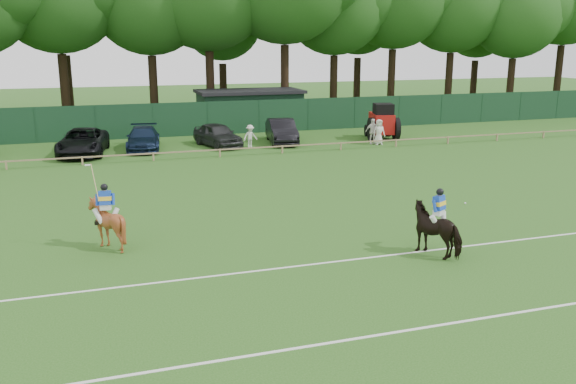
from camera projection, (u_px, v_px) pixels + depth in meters
name	position (u px, v px, depth m)	size (l,w,h in m)	color
ground	(302.00, 254.00, 20.36)	(160.00, 160.00, 0.00)	#1E4C14
horse_dark	(438.00, 229.00, 20.25)	(0.92, 2.01, 1.70)	black
horse_chestnut	(107.00, 224.00, 20.85)	(1.38, 1.55, 1.71)	brown
suv_black	(83.00, 142.00, 37.85)	(2.67, 5.78, 1.61)	black
sedan_navy	(143.00, 138.00, 39.59)	(2.05, 5.05, 1.46)	#101D34
hatch_grey	(218.00, 135.00, 40.82)	(1.84, 4.58, 1.56)	#2D2D2F
estate_black	(282.00, 131.00, 42.20)	(1.74, 4.99, 1.64)	black
spectator_left	(250.00, 136.00, 40.18)	(0.99, 0.57, 1.54)	beige
spectator_mid	(372.00, 131.00, 41.69)	(1.02, 0.43, 1.74)	silver
spectator_right	(379.00, 132.00, 41.46)	(0.84, 0.55, 1.73)	silver
rider_dark	(439.00, 207.00, 20.06)	(0.88, 0.62, 1.41)	silver
rider_chestnut	(105.00, 202.00, 20.65)	(0.93, 0.65, 2.05)	silver
polo_ball	(465.00, 203.00, 26.57)	(0.09, 0.09, 0.09)	silver
pitch_lines	(343.00, 295.00, 17.13)	(60.00, 5.10, 0.01)	silver
pitch_rail	(204.00, 151.00, 36.85)	(62.10, 0.10, 0.50)	#997F5B
perimeter_fence	(181.00, 119.00, 44.96)	(92.08, 0.08, 2.50)	#14351E
utility_shed	(250.00, 109.00, 49.46)	(8.40, 4.40, 3.04)	#14331E
tree_row	(191.00, 122.00, 53.24)	(96.00, 12.00, 21.00)	#26561C
tractor	(382.00, 122.00, 43.83)	(2.69, 3.44, 2.56)	#A3110F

